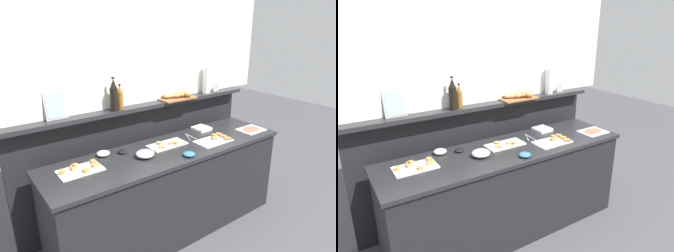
{
  "view_description": "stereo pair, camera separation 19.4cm",
  "coord_description": "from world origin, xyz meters",
  "views": [
    {
      "loc": [
        -1.6,
        -2.11,
        2.04
      ],
      "look_at": [
        0.05,
        0.1,
        1.08
      ],
      "focal_mm": 32.84,
      "sensor_mm": 36.0,
      "label": 1
    },
    {
      "loc": [
        -1.44,
        -2.22,
        2.04
      ],
      "look_at": [
        0.05,
        0.1,
        1.08
      ],
      "focal_mm": 32.84,
      "sensor_mm": 36.0,
      "label": 2
    }
  ],
  "objects": [
    {
      "name": "water_carafe",
      "position": [
        0.84,
        0.43,
        1.38
      ],
      "size": [
        0.09,
        0.09,
        0.29
      ],
      "primitive_type": "cylinder",
      "color": "silver",
      "rests_on": "back_ledge_unit"
    },
    {
      "name": "sandwich_platter_front",
      "position": [
        -0.84,
        0.07,
        0.91
      ],
      "size": [
        0.35,
        0.21,
        0.04
      ],
      "color": "white",
      "rests_on": "buffet_counter"
    },
    {
      "name": "buffet_counter",
      "position": [
        0.0,
        0.0,
        0.45
      ],
      "size": [
        2.39,
        0.66,
        0.9
      ],
      "color": "black",
      "rests_on": "ground_plane"
    },
    {
      "name": "condiment_bowl_teal",
      "position": [
        -0.41,
        0.17,
        0.91
      ],
      "size": [
        0.08,
        0.08,
        0.03
      ],
      "primitive_type": "ellipsoid",
      "color": "black",
      "rests_on": "buffet_counter"
    },
    {
      "name": "ground_plane",
      "position": [
        0.0,
        0.6,
        0.0
      ],
      "size": [
        12.0,
        12.0,
        0.0
      ],
      "primitive_type": "plane",
      "color": "#4C4C51"
    },
    {
      "name": "sandwich_platter_side",
      "position": [
        0.48,
        -0.11,
        0.91
      ],
      "size": [
        0.37,
        0.22,
        0.04
      ],
      "color": "silver",
      "rests_on": "buffet_counter"
    },
    {
      "name": "serving_tongs",
      "position": [
        0.33,
        0.12,
        0.9
      ],
      "size": [
        0.09,
        0.19,
        0.01
      ],
      "color": "#B7BABF",
      "rests_on": "buffet_counter"
    },
    {
      "name": "pepper_shaker",
      "position": [
        1.02,
        0.43,
        1.28
      ],
      "size": [
        0.03,
        0.03,
        0.09
      ],
      "color": "white",
      "rests_on": "back_ledge_unit"
    },
    {
      "name": "wine_bottle_dark",
      "position": [
        -0.35,
        0.4,
        1.38
      ],
      "size": [
        0.08,
        0.08,
        0.32
      ],
      "color": "black",
      "rests_on": "back_ledge_unit"
    },
    {
      "name": "framed_picture",
      "position": [
        -0.86,
        0.47,
        1.36
      ],
      "size": [
        0.19,
        0.06,
        0.25
      ],
      "color": "#B2AD9E",
      "rests_on": "back_ledge_unit"
    },
    {
      "name": "sandwich_platter_rear",
      "position": [
        0.02,
        0.08,
        0.91
      ],
      "size": [
        0.38,
        0.19,
        0.04
      ],
      "color": "white",
      "rests_on": "buffet_counter"
    },
    {
      "name": "upper_wall_panel",
      "position": [
        0.0,
        0.53,
        1.92
      ],
      "size": [
        3.29,
        0.08,
        1.37
      ],
      "primitive_type": "cube",
      "color": "white",
      "rests_on": "back_ledge_unit"
    },
    {
      "name": "back_ledge_unit",
      "position": [
        0.0,
        0.5,
        0.65
      ],
      "size": [
        2.69,
        0.22,
        1.23
      ],
      "color": "black",
      "rests_on": "ground_plane"
    },
    {
      "name": "salt_shaker",
      "position": [
        0.98,
        0.43,
        1.28
      ],
      "size": [
        0.03,
        0.03,
        0.09
      ],
      "color": "white",
      "rests_on": "back_ledge_unit"
    },
    {
      "name": "condiment_bowl_cream",
      "position": [
        0.03,
        -0.23,
        0.92
      ],
      "size": [
        0.11,
        0.11,
        0.04
      ],
      "primitive_type": "ellipsoid",
      "color": "teal",
      "rests_on": "buffet_counter"
    },
    {
      "name": "glass_bowl_large",
      "position": [
        -0.29,
        -0.02,
        0.93
      ],
      "size": [
        0.16,
        0.16,
        0.07
      ],
      "color": "silver",
      "rests_on": "buffet_counter"
    },
    {
      "name": "bread_basket",
      "position": [
        0.41,
        0.44,
        1.27
      ],
      "size": [
        0.4,
        0.28,
        0.08
      ],
      "color": "brown",
      "rests_on": "back_ledge_unit"
    },
    {
      "name": "vinegar_bottle_amber",
      "position": [
        -0.27,
        0.44,
        1.34
      ],
      "size": [
        0.06,
        0.06,
        0.24
      ],
      "color": "#8E5B23",
      "rests_on": "back_ledge_unit"
    },
    {
      "name": "napkin_stack",
      "position": [
        0.59,
        0.21,
        0.91
      ],
      "size": [
        0.18,
        0.18,
        0.03
      ],
      "primitive_type": "cube",
      "rotation": [
        0.0,
        0.0,
        0.05
      ],
      "color": "white",
      "rests_on": "buffet_counter"
    },
    {
      "name": "glass_bowl_medium",
      "position": [
        -0.57,
        0.23,
        0.92
      ],
      "size": [
        0.12,
        0.12,
        0.05
      ],
      "color": "silver",
      "rests_on": "buffet_counter"
    },
    {
      "name": "cold_cuts_platter",
      "position": [
        1.01,
        -0.12,
        0.91
      ],
      "size": [
        0.28,
        0.22,
        0.02
      ],
      "color": "white",
      "rests_on": "buffet_counter"
    }
  ]
}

